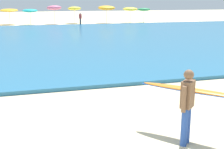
{
  "coord_description": "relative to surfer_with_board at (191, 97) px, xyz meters",
  "views": [
    {
      "loc": [
        -0.36,
        -4.52,
        3.2
      ],
      "look_at": [
        1.99,
        3.66,
        1.1
      ],
      "focal_mm": 49.17,
      "sensor_mm": 36.0,
      "label": 1
    }
  ],
  "objects": [
    {
      "name": "beach_umbrella_6",
      "position": [
        7.43,
        35.01,
        1.01
      ],
      "size": [
        2.29,
        2.33,
        2.42
      ],
      "color": "beige",
      "rests_on": "ground"
    },
    {
      "name": "beach_umbrella_3",
      "position": [
        -2.6,
        35.24,
        0.73
      ],
      "size": [
        1.94,
        1.94,
        1.99
      ],
      "color": "beige",
      "rests_on": "ground"
    },
    {
      "name": "beach_umbrella_5",
      "position": [
        3.28,
        36.31,
        0.93
      ],
      "size": [
        1.78,
        1.8,
        2.26
      ],
      "color": "beige",
      "rests_on": "ground"
    },
    {
      "name": "beach_umbrella_7",
      "position": [
        10.8,
        34.91,
        0.83
      ],
      "size": [
        2.03,
        2.04,
        2.14
      ],
      "color": "beige",
      "rests_on": "ground"
    },
    {
      "name": "surfer_with_board",
      "position": [
        0.0,
        0.0,
        0.0
      ],
      "size": [
        2.07,
        2.26,
        1.73
      ],
      "color": "#284CA3",
      "rests_on": "ground"
    },
    {
      "name": "beach_umbrella_2",
      "position": [
        -5.17,
        36.48,
        0.76
      ],
      "size": [
        2.24,
        2.26,
        2.06
      ],
      "color": "beige",
      "rests_on": "ground"
    },
    {
      "name": "beach_umbrella_4",
      "position": [
        0.46,
        35.27,
        1.06
      ],
      "size": [
        1.91,
        1.95,
        2.48
      ],
      "color": "beige",
      "rests_on": "ground"
    },
    {
      "name": "beachgoer_near_row_left",
      "position": [
        3.4,
        32.68,
        -0.19
      ],
      "size": [
        0.32,
        0.2,
        1.58
      ],
      "color": "#383842",
      "rests_on": "ground"
    },
    {
      "name": "sea",
      "position": [
        -3.19,
        18.67,
        -0.97
      ],
      "size": [
        120.0,
        28.0,
        0.14
      ],
      "primitive_type": "cube",
      "color": "teal",
      "rests_on": "ground"
    },
    {
      "name": "beach_umbrella_8",
      "position": [
        12.79,
        34.82,
        0.76
      ],
      "size": [
        1.75,
        1.77,
        2.04
      ],
      "color": "beige",
      "rests_on": "ground"
    }
  ]
}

